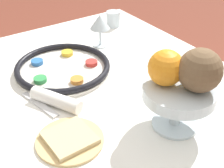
# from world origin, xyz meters

# --- Properties ---
(seder_plate) EXTENTS (0.32, 0.32, 0.03)m
(seder_plate) POSITION_xyz_m (-0.18, -0.04, 0.75)
(seder_plate) COLOR silver
(seder_plate) RESTS_ON dining_table
(wine_glass) EXTENTS (0.08, 0.08, 0.13)m
(wine_glass) POSITION_xyz_m (-0.27, 0.17, 0.83)
(wine_glass) COLOR silver
(wine_glass) RESTS_ON dining_table
(fruit_stand) EXTENTS (0.19, 0.19, 0.12)m
(fruit_stand) POSITION_xyz_m (0.24, 0.08, 0.83)
(fruit_stand) COLOR silver
(fruit_stand) RESTS_ON dining_table
(orange_fruit) EXTENTS (0.09, 0.09, 0.09)m
(orange_fruit) POSITION_xyz_m (0.21, 0.06, 0.91)
(orange_fruit) COLOR orange
(orange_fruit) RESTS_ON fruit_stand
(coconut) EXTENTS (0.11, 0.11, 0.11)m
(coconut) POSITION_xyz_m (0.27, 0.11, 0.92)
(coconut) COLOR brown
(coconut) RESTS_ON fruit_stand
(bread_plate) EXTENTS (0.17, 0.17, 0.02)m
(bread_plate) POSITION_xyz_m (0.14, -0.18, 0.75)
(bread_plate) COLOR tan
(bread_plate) RESTS_ON dining_table
(napkin_roll) EXTENTS (0.16, 0.11, 0.04)m
(napkin_roll) POSITION_xyz_m (-0.01, -0.15, 0.76)
(napkin_roll) COLOR white
(napkin_roll) RESTS_ON dining_table
(cup_near) EXTENTS (0.06, 0.06, 0.07)m
(cup_near) POSITION_xyz_m (0.07, 0.30, 0.77)
(cup_near) COLOR silver
(cup_near) RESTS_ON dining_table
(cup_mid) EXTENTS (0.06, 0.06, 0.07)m
(cup_mid) POSITION_xyz_m (-0.40, 0.32, 0.77)
(cup_mid) COLOR silver
(cup_mid) RESTS_ON dining_table
(spoon) EXTENTS (0.16, 0.05, 0.01)m
(spoon) POSITION_xyz_m (-0.04, -0.19, 0.74)
(spoon) COLOR silver
(spoon) RESTS_ON dining_table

